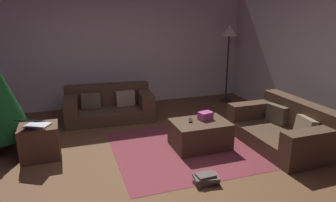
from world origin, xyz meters
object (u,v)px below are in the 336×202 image
Objects in this scene: ottoman at (200,134)px; laptop at (35,124)px; corner_lamp at (229,36)px; side_table at (40,142)px; tv_remote at (190,120)px; couch_right at (286,129)px; book_stack at (206,179)px; couch_left at (109,105)px; gift_box at (205,116)px.

laptop reaches higher than ottoman.
corner_lamp is at bearing 23.74° from laptop.
tv_remote is at bearing -9.07° from side_table.
couch_right is 3.38× the size of laptop.
ottoman is at bearing 69.49° from book_stack.
tv_remote is (-0.13, 0.07, 0.22)m from ottoman.
tv_remote is at bearing 73.35° from couch_right.
couch_left is at bearing -173.34° from corner_lamp.
side_table is 2.38m from book_stack.
laptop is at bearing 145.49° from book_stack.
side_table is 0.30m from laptop.
laptop reaches higher than couch_left.
side_table reaches higher than tv_remote.
corner_lamp is (1.99, 3.08, 1.41)m from book_stack.
tv_remote is 0.49× the size of book_stack.
corner_lamp is (1.51, 2.03, 1.00)m from gift_box.
ottoman is at bearing -10.27° from side_table.
couch_right is at bearing -97.80° from corner_lamp.
gift_box is at bearing 65.36° from book_stack.
side_table is at bearing 77.59° from couch_right.
ottoman is 5.26× the size of tv_remote.
couch_left is 1.99× the size of ottoman.
gift_box is 2.73m from corner_lamp.
side_table is at bearing 171.89° from gift_box.
book_stack is at bearing -110.51° from ottoman.
ottoman reaches higher than book_stack.
corner_lamp is (2.75, 0.32, 1.22)m from couch_left.
couch_left reaches higher than tv_remote.
side_table is (-2.29, 0.41, 0.04)m from ottoman.
couch_left is at bearing 125.78° from gift_box.
book_stack is at bearing -34.51° from laptop.
side_table is 1.11× the size of laptop.
corner_lamp reaches higher than laptop.
couch_right is 3.05× the size of side_table.
laptop is (-0.03, -0.05, 0.30)m from side_table.
book_stack is 3.93m from corner_lamp.
book_stack is 0.19× the size of corner_lamp.
gift_box is at bearing 70.10° from couch_right.
couch_left is 10.47× the size of tv_remote.
laptop is (-2.18, 0.30, 0.11)m from tv_remote.
tv_remote is (-0.25, -0.00, -0.05)m from gift_box.
couch_right is at bearing -19.45° from gift_box.
couch_left is at bearing 105.27° from book_stack.
side_table is at bearing 60.33° from laptop.
couch_left is at bearing 142.39° from tv_remote.
laptop reaches higher than gift_box.
couch_left is 2.12m from gift_box.
couch_right is 1.89× the size of ottoman.
ottoman is 1.62× the size of side_table.
side_table reaches higher than book_stack.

